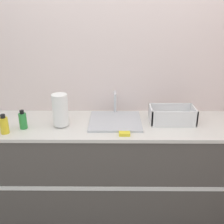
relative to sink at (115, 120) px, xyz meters
The scene contains 8 objects.
wall_back 0.48m from the sink, 98.75° to the left, with size 4.92×0.06×2.60m.
counter_cabinet 0.47m from the sink, 144.00° to the right, with size 2.54×0.63×0.91m.
sink is the anchor object (origin of this frame).
paper_towel_roll 0.49m from the sink, 169.71° to the right, with size 0.13×0.13×0.28m.
dish_rack 0.51m from the sink, ahead, with size 0.39×0.23×0.14m.
bottle_green 0.79m from the sink, 169.75° to the right, with size 0.06×0.06×0.16m.
bottle_yellow 0.93m from the sink, 165.47° to the right, with size 0.07×0.07×0.16m.
sponge 0.28m from the sink, 74.44° to the right, with size 0.09×0.06×0.02m.
Camera 1 is at (0.03, -1.82, 1.86)m, focal length 42.00 mm.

